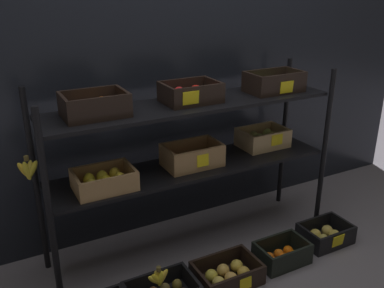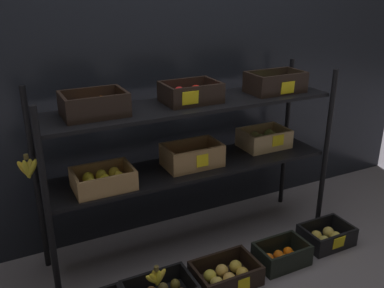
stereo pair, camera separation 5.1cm
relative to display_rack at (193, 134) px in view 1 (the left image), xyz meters
name	(u,v)px [view 1 (the left image)]	position (x,y,z in m)	size (l,w,h in m)	color
ground_plane	(192,244)	(0.00, 0.00, -0.75)	(10.00, 10.00, 0.00)	slate
storefront_wall	(162,63)	(0.00, 0.40, 0.34)	(4.10, 0.12, 2.17)	black
display_rack	(193,134)	(0.00, 0.00, 0.00)	(1.81, 0.43, 1.08)	black
crate_ground_apple_gold	(227,275)	(0.00, -0.40, -0.70)	(0.36, 0.25, 0.12)	black
crate_ground_tangerine	(282,255)	(0.38, -0.41, -0.70)	(0.30, 0.20, 0.13)	black
crate_ground_rightmost_apple_gold	(325,235)	(0.76, -0.37, -0.70)	(0.31, 0.23, 0.12)	black
banana_bunch_loose	(159,278)	(-0.40, -0.39, -0.58)	(0.13, 0.04, 0.11)	brown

